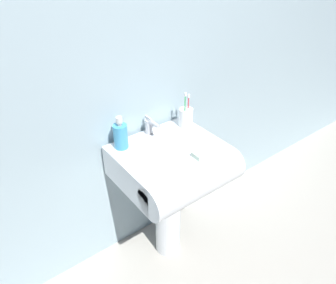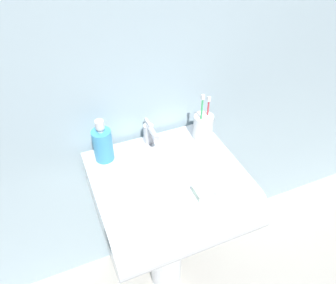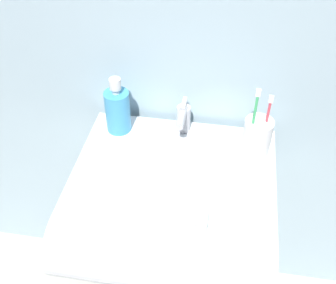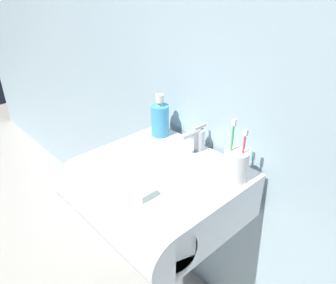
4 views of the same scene
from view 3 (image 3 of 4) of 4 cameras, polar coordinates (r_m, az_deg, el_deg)
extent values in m
cylinder|color=white|center=(1.48, 0.66, -16.54)|extent=(0.15, 0.15, 0.59)
cube|color=white|center=(1.18, 0.81, -6.73)|extent=(0.53, 0.41, 0.17)
cylinder|color=white|center=(1.05, -0.99, -15.07)|extent=(0.53, 0.17, 0.17)
cylinder|color=#B7B7BC|center=(1.21, 2.32, 3.17)|extent=(0.04, 0.04, 0.08)
cylinder|color=#B7B7BC|center=(1.15, 2.08, 3.38)|extent=(0.02, 0.09, 0.02)
cube|color=#B7B7BC|center=(1.18, 2.39, 5.17)|extent=(0.01, 0.06, 0.01)
cylinder|color=white|center=(1.16, 11.97, 0.75)|extent=(0.08, 0.08, 0.10)
cylinder|color=#3FB266|center=(1.12, 11.44, 2.49)|extent=(0.01, 0.01, 0.18)
cube|color=white|center=(1.06, 12.14, 6.54)|extent=(0.01, 0.01, 0.02)
cylinder|color=#D83F4C|center=(1.14, 13.11, 2.24)|extent=(0.01, 0.01, 0.15)
cube|color=white|center=(1.09, 13.79, 5.66)|extent=(0.01, 0.01, 0.02)
cylinder|color=#3F99CC|center=(1.21, -6.82, 4.14)|extent=(0.07, 0.07, 0.13)
cylinder|color=silver|center=(1.17, -7.09, 6.89)|extent=(0.02, 0.02, 0.01)
cylinder|color=silver|center=(1.15, -7.19, 7.83)|extent=(0.03, 0.03, 0.03)
cube|color=silver|center=(1.00, 3.63, -10.18)|extent=(0.06, 0.06, 0.02)
camera|label=1|loc=(0.99, -101.90, -0.30)|focal=35.00mm
camera|label=2|loc=(0.43, -87.27, 8.73)|focal=35.00mm
camera|label=4|loc=(0.62, 76.33, -10.14)|focal=35.00mm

